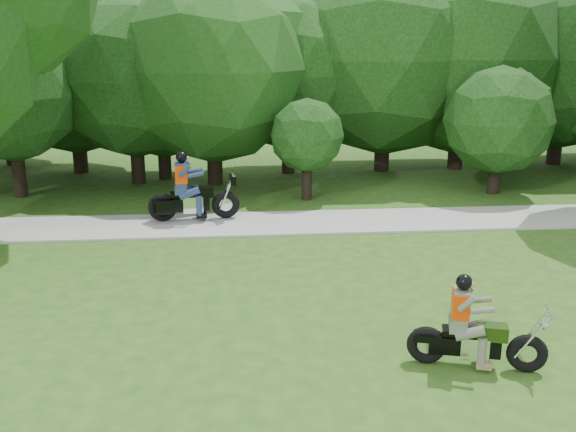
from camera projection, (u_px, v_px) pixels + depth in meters
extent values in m
plane|color=#265017|center=(466.00, 371.00, 9.54)|extent=(100.00, 100.00, 0.00)
cube|color=gray|center=(360.00, 221.00, 17.21)|extent=(60.00, 2.20, 0.06)
cylinder|color=black|center=(19.00, 168.00, 19.76)|extent=(0.40, 0.40, 1.80)
sphere|color=black|center=(10.00, 95.00, 19.17)|extent=(4.04, 4.04, 4.04)
cylinder|color=black|center=(288.00, 148.00, 23.27)|extent=(0.47, 0.47, 1.80)
sphere|color=black|center=(288.00, 73.00, 22.55)|extent=(5.43, 5.43, 5.43)
cylinder|color=black|center=(11.00, 142.00, 24.75)|extent=(0.49, 0.49, 1.80)
sphere|color=black|center=(2.00, 67.00, 24.00)|extent=(5.89, 5.89, 5.89)
cylinder|color=black|center=(382.00, 146.00, 23.72)|extent=(0.55, 0.55, 1.80)
sphere|color=black|center=(386.00, 58.00, 22.87)|extent=(6.97, 6.97, 6.97)
cylinder|color=black|center=(138.00, 157.00, 21.58)|extent=(0.46, 0.46, 1.80)
sphere|color=black|center=(132.00, 78.00, 20.89)|extent=(5.23, 5.23, 5.23)
cylinder|color=black|center=(215.00, 158.00, 21.46)|extent=(0.51, 0.51, 1.80)
sphere|color=#154A15|center=(212.00, 69.00, 20.68)|extent=(6.19, 6.19, 6.19)
cylinder|color=black|center=(79.00, 148.00, 23.36)|extent=(0.52, 0.52, 1.80)
sphere|color=black|center=(72.00, 64.00, 22.57)|extent=(6.36, 6.36, 6.36)
cylinder|color=black|center=(307.00, 180.00, 19.47)|extent=(0.31, 0.31, 1.24)
sphere|color=black|center=(307.00, 135.00, 19.11)|extent=(2.23, 2.23, 2.23)
cylinder|color=black|center=(456.00, 145.00, 24.01)|extent=(0.55, 0.55, 1.80)
sphere|color=black|center=(462.00, 57.00, 23.15)|extent=(7.08, 7.08, 7.08)
cylinder|color=black|center=(494.00, 175.00, 20.25)|extent=(0.37, 0.37, 1.21)
sphere|color=black|center=(499.00, 121.00, 19.79)|extent=(3.38, 3.38, 3.38)
cylinder|color=black|center=(555.00, 141.00, 24.94)|extent=(0.55, 0.55, 1.80)
sphere|color=black|center=(565.00, 58.00, 24.09)|extent=(6.91, 6.91, 6.91)
cylinder|color=black|center=(164.00, 156.00, 22.37)|extent=(0.45, 0.45, 1.60)
sphere|color=black|center=(161.00, 85.00, 21.72)|extent=(4.96, 4.96, 4.96)
torus|color=black|center=(426.00, 345.00, 9.69)|extent=(0.62, 0.33, 0.60)
torus|color=black|center=(527.00, 353.00, 9.43)|extent=(0.62, 0.33, 0.60)
cube|color=black|center=(464.00, 345.00, 9.58)|extent=(1.06, 0.49, 0.27)
cube|color=silver|center=(474.00, 346.00, 9.55)|extent=(0.47, 0.39, 0.34)
cube|color=black|center=(492.00, 332.00, 9.44)|extent=(0.50, 0.37, 0.22)
cube|color=black|center=(457.00, 331.00, 9.54)|extent=(0.50, 0.38, 0.09)
cylinder|color=silver|center=(532.00, 335.00, 9.34)|extent=(0.45, 0.16, 0.71)
cylinder|color=silver|center=(549.00, 313.00, 9.21)|extent=(0.18, 0.53, 0.03)
cube|color=#585D4B|center=(458.00, 324.00, 9.51)|extent=(0.34, 0.38, 0.20)
cube|color=#585D4B|center=(461.00, 305.00, 9.42)|extent=(0.31, 0.41, 0.48)
cube|color=#E63704|center=(461.00, 304.00, 9.42)|extent=(0.35, 0.45, 0.38)
sphere|color=black|center=(464.00, 282.00, 9.32)|extent=(0.24, 0.24, 0.24)
torus|color=black|center=(162.00, 207.00, 16.99)|extent=(0.78, 0.29, 0.76)
torus|color=black|center=(226.00, 204.00, 17.28)|extent=(0.78, 0.29, 0.76)
cube|color=black|center=(187.00, 204.00, 17.08)|extent=(1.23, 0.37, 0.35)
cube|color=silver|center=(193.00, 204.00, 17.11)|extent=(0.55, 0.41, 0.43)
cube|color=black|center=(203.00, 192.00, 17.07)|extent=(0.59, 0.38, 0.28)
cube|color=black|center=(181.00, 194.00, 16.99)|extent=(0.59, 0.40, 0.11)
cylinder|color=silver|center=(227.00, 191.00, 17.19)|extent=(0.43, 0.09, 0.97)
cylinder|color=silver|center=(233.00, 173.00, 17.09)|extent=(0.10, 0.69, 0.04)
cube|color=black|center=(164.00, 208.00, 16.76)|extent=(0.47, 0.17, 0.37)
cube|color=black|center=(164.00, 203.00, 17.21)|extent=(0.47, 0.17, 0.37)
cube|color=navy|center=(181.00, 189.00, 16.95)|extent=(0.36, 0.44, 0.26)
cube|color=navy|center=(181.00, 174.00, 16.84)|extent=(0.32, 0.48, 0.61)
cube|color=#E63704|center=(181.00, 173.00, 16.84)|extent=(0.36, 0.53, 0.48)
sphere|color=black|center=(181.00, 157.00, 16.73)|extent=(0.30, 0.30, 0.30)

